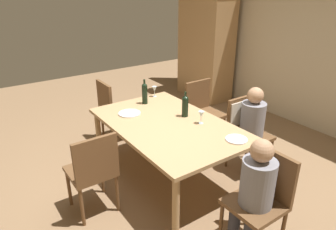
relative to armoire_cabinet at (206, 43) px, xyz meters
The scene contains 17 objects.
ground_plane 3.28m from the armoire_cabinet, 49.02° to the right, with size 10.00×10.00×0.00m, color #846647.
rear_room_partition 2.09m from the armoire_cabinet, 12.52° to the left, with size 6.40×0.12×2.70m, color beige.
armoire_cabinet is the anchor object (origin of this frame).
dining_table 3.12m from the armoire_cabinet, 49.02° to the right, with size 1.85×1.16×0.74m.
chair_far_right 2.74m from the armoire_cabinet, 30.58° to the right, with size 0.46×0.44×0.92m.
chair_right_end 4.06m from the armoire_cabinet, 33.97° to the right, with size 0.44×0.44×0.92m.
chair_far_left 2.12m from the armoire_cabinet, 41.99° to the right, with size 0.44×0.44×0.92m.
chair_near 3.95m from the armoire_cabinet, 57.33° to the right, with size 0.44×0.44×0.92m.
chair_left_end 2.59m from the armoire_cabinet, 73.43° to the right, with size 0.44×0.44×0.92m.
person_woman_host 2.86m from the armoire_cabinet, 29.03° to the right, with size 0.33×0.29×1.10m.
person_man_bearded 4.11m from the armoire_cabinet, 35.29° to the right, with size 0.29×0.33×1.09m.
wine_bottle_tall_green 2.61m from the armoire_cabinet, 58.90° to the right, with size 0.07×0.07×0.33m.
wine_bottle_dark_red 2.86m from the armoire_cabinet, 46.02° to the right, with size 0.08×0.08×0.31m.
wine_glass_near_left 2.33m from the armoire_cabinet, 58.96° to the right, with size 0.07×0.07×0.15m.
wine_glass_centre 3.04m from the armoire_cabinet, 42.07° to the right, with size 0.07×0.07×0.15m.
dinner_plate_host 3.01m from the armoire_cabinet, 59.05° to the right, with size 0.27×0.27×0.01m, color silver.
dinner_plate_guest_left 3.42m from the armoire_cabinet, 35.79° to the right, with size 0.23×0.23×0.01m, color white.
Camera 1 is at (2.63, -1.84, 2.24)m, focal length 33.08 mm.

